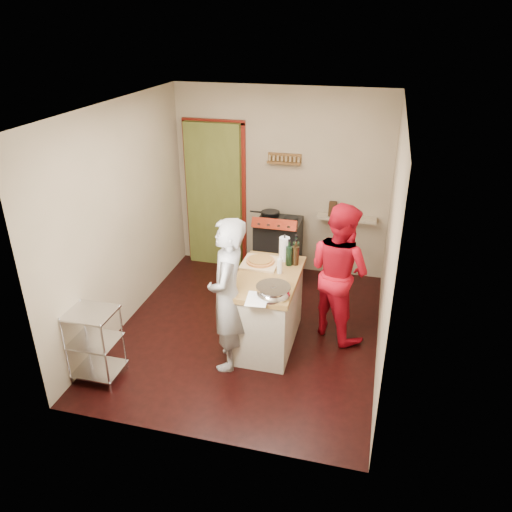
% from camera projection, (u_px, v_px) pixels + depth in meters
% --- Properties ---
extents(floor, '(3.50, 3.50, 0.00)m').
position_uv_depth(floor, '(248.00, 330.00, 5.97)').
color(floor, black).
rests_on(floor, ground).
extents(back_wall, '(3.00, 0.44, 2.60)m').
position_uv_depth(back_wall, '(237.00, 190.00, 7.17)').
color(back_wall, tan).
rests_on(back_wall, ground).
extents(left_wall, '(0.04, 3.50, 2.60)m').
position_uv_depth(left_wall, '(122.00, 217.00, 5.74)').
color(left_wall, tan).
rests_on(left_wall, ground).
extents(right_wall, '(0.04, 3.50, 2.60)m').
position_uv_depth(right_wall, '(390.00, 244.00, 5.07)').
color(right_wall, tan).
rests_on(right_wall, ground).
extents(ceiling, '(3.00, 3.50, 0.02)m').
position_uv_depth(ceiling, '(247.00, 105.00, 4.83)').
color(ceiling, white).
rests_on(ceiling, back_wall).
extents(stove, '(0.60, 0.63, 1.00)m').
position_uv_depth(stove, '(278.00, 248.00, 7.00)').
color(stove, black).
rests_on(stove, ground).
extents(wire_shelving, '(0.48, 0.40, 0.80)m').
position_uv_depth(wire_shelving, '(94.00, 341.00, 5.02)').
color(wire_shelving, silver).
rests_on(wire_shelving, ground).
extents(island, '(0.68, 1.24, 1.17)m').
position_uv_depth(island, '(267.00, 307.00, 5.57)').
color(island, '#B5AE9A').
rests_on(island, ground).
extents(person_stripe, '(0.48, 0.66, 1.67)m').
position_uv_depth(person_stripe, '(228.00, 295.00, 5.06)').
color(person_stripe, silver).
rests_on(person_stripe, ground).
extents(person_red, '(0.99, 0.96, 1.61)m').
position_uv_depth(person_red, '(339.00, 271.00, 5.60)').
color(person_red, red).
rests_on(person_red, ground).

